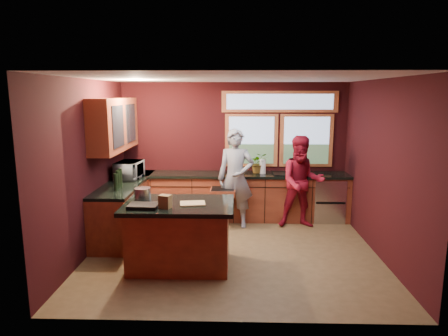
{
  "coord_description": "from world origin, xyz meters",
  "views": [
    {
      "loc": [
        0.04,
        -6.01,
        2.47
      ],
      "look_at": [
        -0.15,
        0.4,
        1.28
      ],
      "focal_mm": 32.0,
      "sensor_mm": 36.0,
      "label": 1
    }
  ],
  "objects_px": {
    "person_grey": "(236,178)",
    "cutting_board": "(193,203)",
    "stock_pot": "(143,194)",
    "island": "(180,234)",
    "person_red": "(302,182)"
  },
  "relations": [
    {
      "from": "cutting_board",
      "to": "stock_pot",
      "type": "distance_m",
      "value": 0.78
    },
    {
      "from": "person_grey",
      "to": "stock_pot",
      "type": "distance_m",
      "value": 2.14
    },
    {
      "from": "person_red",
      "to": "cutting_board",
      "type": "distance_m",
      "value": 2.61
    },
    {
      "from": "person_red",
      "to": "person_grey",
      "type": "bearing_deg",
      "value": 178.42
    },
    {
      "from": "island",
      "to": "stock_pot",
      "type": "height_order",
      "value": "stock_pot"
    },
    {
      "from": "stock_pot",
      "to": "person_red",
      "type": "bearing_deg",
      "value": 32.67
    },
    {
      "from": "cutting_board",
      "to": "person_grey",
      "type": "bearing_deg",
      "value": 71.95
    },
    {
      "from": "person_grey",
      "to": "cutting_board",
      "type": "relative_size",
      "value": 5.27
    },
    {
      "from": "person_grey",
      "to": "cutting_board",
      "type": "xyz_separation_m",
      "value": [
        -0.6,
        -1.86,
        0.03
      ]
    },
    {
      "from": "island",
      "to": "person_red",
      "type": "bearing_deg",
      "value": 41.62
    },
    {
      "from": "stock_pot",
      "to": "person_grey",
      "type": "bearing_deg",
      "value": 50.71
    },
    {
      "from": "island",
      "to": "cutting_board",
      "type": "relative_size",
      "value": 4.43
    },
    {
      "from": "person_grey",
      "to": "person_red",
      "type": "xyz_separation_m",
      "value": [
        1.23,
        0.0,
        -0.06
      ]
    },
    {
      "from": "person_grey",
      "to": "cutting_board",
      "type": "distance_m",
      "value": 1.95
    },
    {
      "from": "island",
      "to": "cutting_board",
      "type": "height_order",
      "value": "cutting_board"
    }
  ]
}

